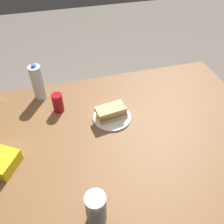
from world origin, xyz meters
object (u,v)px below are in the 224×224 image
at_px(water_bottle_tall, 38,83).
at_px(dining_table, 113,146).
at_px(plastic_cup_stack, 96,209).
at_px(soda_can_red, 58,103).
at_px(sandwich, 112,112).
at_px(paper_plate, 112,117).

bearing_deg(water_bottle_tall, dining_table, 128.08).
bearing_deg(plastic_cup_stack, water_bottle_tall, -78.24).
height_order(dining_table, soda_can_red, soda_can_red).
xyz_separation_m(dining_table, water_bottle_tall, (0.37, -0.47, 0.19)).
relative_size(soda_can_red, water_bottle_tall, 0.49).
relative_size(sandwich, soda_can_red, 1.58).
bearing_deg(sandwich, paper_plate, -144.85).
distance_m(dining_table, water_bottle_tall, 0.62).
height_order(sandwich, soda_can_red, soda_can_red).
bearing_deg(water_bottle_tall, paper_plate, 142.07).
bearing_deg(water_bottle_tall, plastic_cup_stack, 101.76).
xyz_separation_m(soda_can_red, water_bottle_tall, (0.10, -0.16, 0.06)).
distance_m(dining_table, plastic_cup_stack, 0.48).
xyz_separation_m(sandwich, water_bottle_tall, (0.40, -0.32, 0.07)).
distance_m(paper_plate, soda_can_red, 0.34).
bearing_deg(water_bottle_tall, sandwich, 141.62).
xyz_separation_m(paper_plate, sandwich, (0.00, 0.00, 0.05)).
height_order(water_bottle_tall, plastic_cup_stack, water_bottle_tall).
bearing_deg(paper_plate, sandwich, 35.15).
height_order(paper_plate, plastic_cup_stack, plastic_cup_stack).
bearing_deg(dining_table, plastic_cup_stack, 66.38).
xyz_separation_m(dining_table, sandwich, (-0.03, -0.15, 0.12)).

